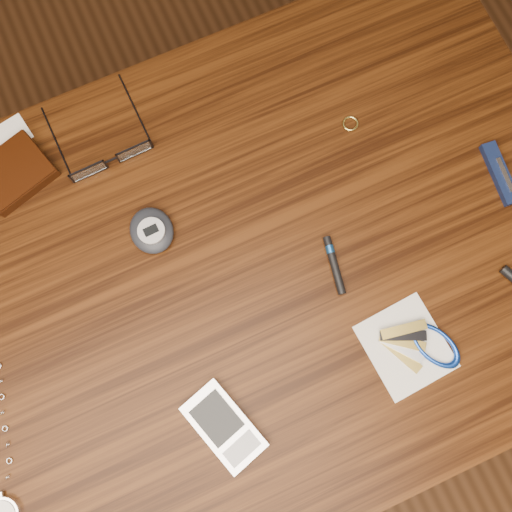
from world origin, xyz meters
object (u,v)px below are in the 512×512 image
object	(u,v)px
desk	(243,285)
eyeglasses	(110,157)
wallet_and_card	(13,172)
pda_phone	(224,426)
notepad_keys	(420,345)
pedometer	(152,231)
pocket_watch	(1,505)
pocket_knife	(500,174)

from	to	relation	value
desk	eyeglasses	world-z (taller)	eyeglasses
desk	wallet_and_card	world-z (taller)	wallet_and_card
wallet_and_card	pda_phone	bearing A→B (deg)	-73.08
wallet_and_card	notepad_keys	xyz separation A→B (m)	(0.41, -0.45, -0.01)
pda_phone	pedometer	distance (m)	0.28
pocket_watch	pedometer	bearing A→B (deg)	39.38
notepad_keys	pocket_knife	world-z (taller)	same
wallet_and_card	notepad_keys	size ratio (longest dim) A/B	1.10
desk	pedometer	world-z (taller)	pedometer
pda_phone	pocket_watch	bearing A→B (deg)	174.76
notepad_keys	eyeglasses	bearing A→B (deg)	124.06
eyeglasses	pocket_knife	world-z (taller)	eyeglasses
pedometer	pocket_knife	distance (m)	0.49
wallet_and_card	pocket_knife	xyz separation A→B (m)	(0.62, -0.28, -0.00)
pocket_watch	pedometer	world-z (taller)	pedometer
desk	pedometer	size ratio (longest dim) A/B	14.34
eyeglasses	pocket_knife	bearing A→B (deg)	-26.54
pocket_watch	notepad_keys	world-z (taller)	same
pocket_knife	wallet_and_card	bearing A→B (deg)	155.76
pocket_watch	wallet_and_card	bearing A→B (deg)	68.68
wallet_and_card	pedometer	size ratio (longest dim) A/B	2.03
pda_phone	desk	bearing A→B (deg)	59.70
desk	eyeglasses	distance (m)	0.27
pedometer	notepad_keys	xyz separation A→B (m)	(0.26, -0.29, -0.01)
pda_phone	notepad_keys	bearing A→B (deg)	-2.53
pedometer	pocket_knife	xyz separation A→B (m)	(0.48, -0.12, -0.01)
wallet_and_card	pedometer	bearing A→B (deg)	-47.49
pocket_watch	notepad_keys	bearing A→B (deg)	-3.92
eyeglasses	pocket_watch	world-z (taller)	eyeglasses
pocket_watch	pda_phone	xyz separation A→B (m)	(0.29, -0.03, 0.00)
pedometer	notepad_keys	bearing A→B (deg)	-47.47
notepad_keys	pocket_knife	bearing A→B (deg)	37.97
pda_phone	wallet_and_card	bearing A→B (deg)	106.92
eyeglasses	desk	bearing A→B (deg)	-65.43
notepad_keys	pocket_watch	bearing A→B (deg)	176.08
pedometer	pocket_knife	world-z (taller)	pedometer
eyeglasses	notepad_keys	size ratio (longest dim) A/B	1.01
pocket_knife	eyeglasses	bearing A→B (deg)	153.46
pda_phone	pocket_knife	xyz separation A→B (m)	(0.49, 0.15, -0.00)
pocket_watch	pda_phone	distance (m)	0.29
desk	pocket_watch	xyz separation A→B (m)	(-0.39, -0.15, 0.11)
desk	pedometer	bearing A→B (deg)	131.26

